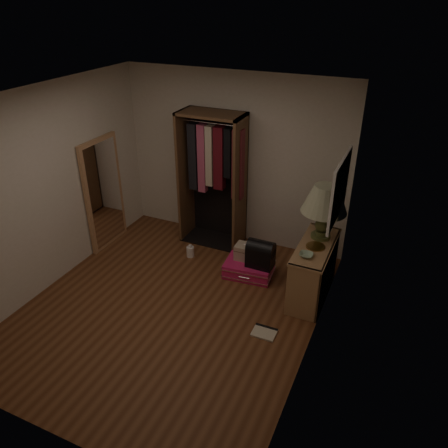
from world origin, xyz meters
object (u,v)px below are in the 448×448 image
Objects in this scene: train_case at (247,252)px; white_jug at (190,251)px; floor_mirror at (104,194)px; open_wardrobe at (215,169)px; black_bag at (261,253)px; pink_suitcase at (249,268)px; table_lamp at (325,200)px; console_bookshelf at (314,267)px.

train_case is 1.65× the size of white_jug.
floor_mirror is at bearing -173.65° from white_jug.
floor_mirror is (-1.48, -0.77, -0.35)m from open_wardrobe.
white_jug is (1.36, 0.15, -0.77)m from floor_mirror.
pink_suitcase is at bearing 173.65° from black_bag.
train_case is at bearing 3.52° from floor_mirror.
pink_suitcase is at bearing -171.09° from table_lamp.
white_jug is at bearing -177.96° from table_lamp.
table_lamp is 3.75× the size of white_jug.
table_lamp is (0.74, 0.16, 0.87)m from black_bag.
open_wardrobe is 1.56m from pink_suitcase.
open_wardrobe is 5.16× the size of black_bag.
console_bookshelf is 2.07m from open_wardrobe.
table_lamp reaches higher than black_bag.
open_wardrobe is 6.23× the size of train_case.
console_bookshelf is 0.98m from train_case.
train_case is 0.26m from black_bag.
open_wardrobe is 1.29m from white_jug.
open_wardrobe reaches higher than table_lamp.
floor_mirror reaches higher than console_bookshelf.
open_wardrobe is at bearing 157.29° from console_bookshelf.
table_lamp is at bearing 13.10° from black_bag.
floor_mirror reaches higher than table_lamp.
train_case is 1.37m from table_lamp.
console_bookshelf is 0.96m from pink_suitcase.
floor_mirror is (-3.24, -0.03, 0.45)m from console_bookshelf.
train_case is at bearing -38.73° from open_wardrobe.
black_bag is (-0.74, 0.02, 0.01)m from console_bookshelf.
console_bookshelf is at bearing -7.45° from train_case.
white_jug is at bearing 175.84° from black_bag.
floor_mirror reaches higher than pink_suitcase.
open_wardrobe is at bearing 135.21° from pink_suitcase.
floor_mirror is at bearing 176.35° from pink_suitcase.
open_wardrobe is 1.85m from table_lamp.
train_case is at bearing -175.37° from table_lamp.
table_lamp is (3.24, 0.22, 0.43)m from floor_mirror.
floor_mirror reaches higher than black_bag.
white_jug is (-0.12, -0.62, -1.12)m from open_wardrobe.
table_lamp is at bearing -17.41° from open_wardrobe.
floor_mirror is 1.56m from white_jug.
black_bag is 0.53× the size of table_lamp.
floor_mirror is 2.38× the size of pink_suitcase.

